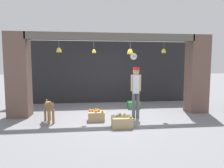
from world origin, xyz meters
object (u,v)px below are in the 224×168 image
object	(u,v)px
fruit_crate_oranges	(96,116)
wall_clock	(134,56)
fruit_crate_apples	(122,122)
water_bottle	(113,119)
dog	(49,107)
shopkeeper	(136,88)
produce_box_green	(133,105)

from	to	relation	value
fruit_crate_oranges	wall_clock	bearing A→B (deg)	58.26
fruit_crate_apples	water_bottle	size ratio (longest dim) A/B	2.49
dog	shopkeeper	world-z (taller)	shopkeeper
shopkeeper	wall_clock	distance (m)	3.07
wall_clock	shopkeeper	bearing A→B (deg)	-100.86
fruit_crate_oranges	water_bottle	xyz separation A→B (m)	(0.51, -0.23, -0.05)
dog	water_bottle	bearing A→B (deg)	59.76
fruit_crate_oranges	wall_clock	world-z (taller)	wall_clock
dog	fruit_crate_apples	xyz separation A→B (m)	(2.14, -0.68, -0.33)
shopkeeper	produce_box_green	bearing A→B (deg)	-97.28
fruit_crate_oranges	wall_clock	distance (m)	4.05
shopkeeper	produce_box_green	size ratio (longest dim) A/B	3.54
fruit_crate_oranges	water_bottle	size ratio (longest dim) A/B	2.21
shopkeeper	fruit_crate_apples	size ratio (longest dim) A/B	2.92
fruit_crate_oranges	fruit_crate_apples	size ratio (longest dim) A/B	0.89
fruit_crate_apples	produce_box_green	bearing A→B (deg)	70.01
fruit_crate_apples	produce_box_green	distance (m)	2.53
produce_box_green	wall_clock	size ratio (longest dim) A/B	1.42
water_bottle	produce_box_green	bearing A→B (deg)	60.53
dog	shopkeeper	xyz separation A→B (m)	(2.75, 0.27, 0.51)
shopkeeper	produce_box_green	world-z (taller)	shopkeeper
water_bottle	shopkeeper	bearing A→B (deg)	28.42
water_bottle	fruit_crate_apples	bearing A→B (deg)	-69.35
produce_box_green	water_bottle	world-z (taller)	produce_box_green
fruit_crate_oranges	fruit_crate_apples	distance (m)	1.02
water_bottle	wall_clock	distance (m)	4.05
dog	fruit_crate_oranges	distance (m)	1.47
shopkeeper	water_bottle	world-z (taller)	shopkeeper
fruit_crate_apples	wall_clock	xyz separation A→B (m)	(1.15, 3.73, 1.99)
shopkeeper	wall_clock	size ratio (longest dim) A/B	5.02
shopkeeper	water_bottle	distance (m)	1.28
water_bottle	wall_clock	bearing A→B (deg)	67.41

